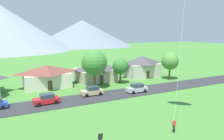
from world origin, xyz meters
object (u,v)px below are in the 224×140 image
at_px(parked_car_red_east_end, 47,99).
at_px(house_rightmost, 46,76).
at_px(house_leftmost, 95,71).
at_px(tree_right_of_center, 94,63).
at_px(tree_left_of_center, 120,66).
at_px(tree_near_left, 170,61).
at_px(watcher_person, 100,139).
at_px(parked_car_silver_mid_west, 137,88).
at_px(parked_car_tan_mid_east, 92,91).
at_px(house_right_center, 141,66).

bearing_deg(parked_car_red_east_end, house_rightmost, 78.50).
height_order(house_leftmost, tree_right_of_center, tree_right_of_center).
height_order(house_rightmost, tree_left_of_center, tree_left_of_center).
bearing_deg(tree_near_left, watcher_person, -142.46).
relative_size(parked_car_silver_mid_west, watcher_person, 2.51).
bearing_deg(tree_near_left, tree_right_of_center, 178.85).
bearing_deg(watcher_person, house_rightmost, 89.35).
height_order(house_rightmost, parked_car_tan_mid_east, house_rightmost).
xyz_separation_m(tree_right_of_center, parked_car_silver_mid_west, (6.04, -7.12, -4.65)).
relative_size(house_leftmost, watcher_person, 5.59).
height_order(tree_left_of_center, parked_car_tan_mid_east, tree_left_of_center).
bearing_deg(watcher_person, tree_left_of_center, 56.38).
bearing_deg(tree_near_left, parked_car_tan_mid_east, -168.71).
height_order(house_right_center, house_rightmost, house_right_center).
height_order(house_right_center, parked_car_red_east_end, house_right_center).
distance_m(tree_right_of_center, parked_car_tan_mid_east, 7.33).
bearing_deg(house_leftmost, parked_car_red_east_end, -137.48).
xyz_separation_m(tree_near_left, tree_left_of_center, (-13.30, 1.76, -0.60)).
height_order(parked_car_silver_mid_west, watcher_person, parked_car_silver_mid_west).
height_order(house_right_center, tree_right_of_center, tree_right_of_center).
relative_size(tree_left_of_center, tree_right_of_center, 0.72).
bearing_deg(parked_car_tan_mid_east, parked_car_red_east_end, -171.57).
xyz_separation_m(tree_left_of_center, parked_car_tan_mid_east, (-9.75, -6.36, -3.14)).
distance_m(house_leftmost, watcher_person, 32.31).
xyz_separation_m(parked_car_tan_mid_east, watcher_person, (-6.55, -18.14, 0.01)).
relative_size(house_rightmost, tree_left_of_center, 1.74).
height_order(house_rightmost, watcher_person, house_rightmost).
height_order(tree_right_of_center, watcher_person, tree_right_of_center).
bearing_deg(house_rightmost, parked_car_red_east_end, -101.50).
bearing_deg(parked_car_red_east_end, house_leftmost, 42.52).
height_order(tree_near_left, tree_left_of_center, tree_near_left).
distance_m(house_rightmost, parked_car_red_east_end, 12.40).
relative_size(house_rightmost, parked_car_silver_mid_west, 2.44).
xyz_separation_m(tree_near_left, tree_right_of_center, (-20.41, 0.41, 0.91)).
bearing_deg(house_right_center, watcher_person, -131.11).
relative_size(house_leftmost, parked_car_red_east_end, 2.21).
xyz_separation_m(tree_left_of_center, parked_car_silver_mid_west, (-1.07, -8.48, -3.14)).
relative_size(house_right_center, house_rightmost, 0.93).
bearing_deg(house_right_center, parked_car_red_east_end, -156.24).
xyz_separation_m(parked_car_tan_mid_east, parked_car_red_east_end, (-8.67, -1.28, 0.00)).
distance_m(parked_car_silver_mid_west, parked_car_red_east_end, 17.37).
xyz_separation_m(tree_left_of_center, watcher_person, (-16.29, -24.51, -3.13)).
bearing_deg(tree_left_of_center, tree_right_of_center, -169.21).
relative_size(house_leftmost, tree_left_of_center, 1.59).
bearing_deg(tree_left_of_center, house_rightmost, 164.59).
xyz_separation_m(house_rightmost, tree_near_left, (29.27, -6.17, 2.12)).
xyz_separation_m(house_leftmost, tree_near_left, (17.48, -7.17, 2.28)).
bearing_deg(house_leftmost, tree_left_of_center, -52.31).
height_order(parked_car_tan_mid_east, watcher_person, parked_car_tan_mid_east).
bearing_deg(house_rightmost, watcher_person, -90.65).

